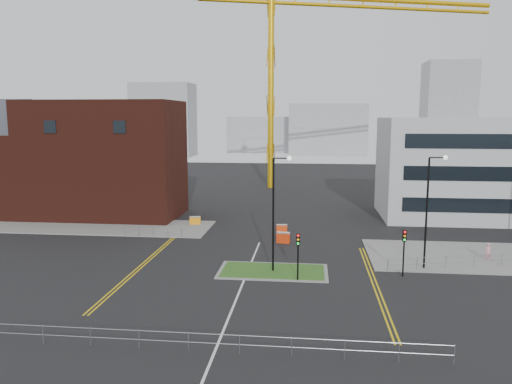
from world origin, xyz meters
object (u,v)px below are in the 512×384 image
tower_crane (306,40)px  pedestrian (488,252)px  streetlamp_island (276,204)px  traffic_light_island (298,248)px

tower_crane → pedestrian: (16.23, -43.88, -23.98)m
streetlamp_island → traffic_light_island: 3.92m
streetlamp_island → pedestrian: size_ratio=5.85×
tower_crane → streetlamp_island: size_ratio=5.53×
streetlamp_island → traffic_light_island: size_ratio=2.52×
traffic_light_island → pedestrian: (15.93, 6.97, -1.78)m
traffic_light_island → streetlamp_island: bearing=131.4°
traffic_light_island → pedestrian: 17.48m
tower_crane → streetlamp_island: 52.55m
streetlamp_island → pedestrian: 18.96m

